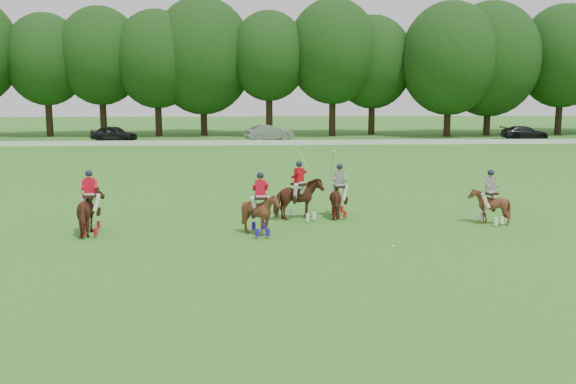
{
  "coord_description": "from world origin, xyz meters",
  "views": [
    {
      "loc": [
        -1.4,
        -19.52,
        5.4
      ],
      "look_at": [
        -0.23,
        4.2,
        1.4
      ],
      "focal_mm": 40.0,
      "sensor_mm": 36.0,
      "label": 1
    }
  ],
  "objects_px": {
    "car_mid": "(269,133)",
    "car_right": "(525,133)",
    "car_left": "(114,133)",
    "polo_red_b": "(299,199)",
    "polo_red_c": "(261,213)",
    "polo_ball": "(393,246)",
    "polo_stripe_a": "(339,198)",
    "polo_stripe_b": "(489,205)",
    "polo_red_a": "(91,211)"
  },
  "relations": [
    {
      "from": "car_right",
      "to": "polo_stripe_b",
      "type": "bearing_deg",
      "value": 154.64
    },
    {
      "from": "car_right",
      "to": "polo_red_b",
      "type": "relative_size",
      "value": 1.58
    },
    {
      "from": "polo_red_b",
      "to": "polo_stripe_a",
      "type": "distance_m",
      "value": 1.74
    },
    {
      "from": "polo_red_a",
      "to": "polo_red_b",
      "type": "xyz_separation_m",
      "value": [
        7.72,
        2.14,
        0.01
      ]
    },
    {
      "from": "polo_red_c",
      "to": "polo_stripe_a",
      "type": "xyz_separation_m",
      "value": [
        3.24,
        3.02,
        -0.04
      ]
    },
    {
      "from": "polo_red_c",
      "to": "polo_ball",
      "type": "relative_size",
      "value": 25.5
    },
    {
      "from": "car_left",
      "to": "polo_ball",
      "type": "relative_size",
      "value": 49.06
    },
    {
      "from": "polo_red_a",
      "to": "polo_red_b",
      "type": "distance_m",
      "value": 8.01
    },
    {
      "from": "polo_red_a",
      "to": "car_right",
      "type": "bearing_deg",
      "value": 50.15
    },
    {
      "from": "polo_stripe_a",
      "to": "polo_stripe_b",
      "type": "height_order",
      "value": "polo_stripe_a"
    },
    {
      "from": "polo_red_a",
      "to": "polo_stripe_a",
      "type": "relative_size",
      "value": 0.86
    },
    {
      "from": "polo_red_c",
      "to": "polo_stripe_b",
      "type": "xyz_separation_m",
      "value": [
        8.92,
        1.44,
        -0.07
      ]
    },
    {
      "from": "car_mid",
      "to": "polo_red_a",
      "type": "relative_size",
      "value": 1.96
    },
    {
      "from": "car_right",
      "to": "polo_stripe_a",
      "type": "relative_size",
      "value": 1.68
    },
    {
      "from": "polo_stripe_a",
      "to": "polo_stripe_b",
      "type": "distance_m",
      "value": 5.89
    },
    {
      "from": "car_mid",
      "to": "polo_stripe_a",
      "type": "distance_m",
      "value": 36.38
    },
    {
      "from": "car_mid",
      "to": "polo_stripe_a",
      "type": "relative_size",
      "value": 1.68
    },
    {
      "from": "polo_red_a",
      "to": "polo_ball",
      "type": "distance_m",
      "value": 10.89
    },
    {
      "from": "polo_red_a",
      "to": "polo_stripe_a",
      "type": "bearing_deg",
      "value": 15.37
    },
    {
      "from": "car_left",
      "to": "polo_stripe_b",
      "type": "distance_m",
      "value": 44.14
    },
    {
      "from": "polo_ball",
      "to": "car_mid",
      "type": "bearing_deg",
      "value": 94.52
    },
    {
      "from": "car_mid",
      "to": "polo_red_b",
      "type": "height_order",
      "value": "polo_red_b"
    },
    {
      "from": "car_mid",
      "to": "polo_red_b",
      "type": "bearing_deg",
      "value": 161.57
    },
    {
      "from": "polo_red_b",
      "to": "polo_ball",
      "type": "bearing_deg",
      "value": -58.24
    },
    {
      "from": "polo_stripe_a",
      "to": "polo_ball",
      "type": "xyz_separation_m",
      "value": [
        1.17,
        -5.05,
        -0.74
      ]
    },
    {
      "from": "car_right",
      "to": "polo_red_c",
      "type": "height_order",
      "value": "polo_red_c"
    },
    {
      "from": "car_left",
      "to": "car_mid",
      "type": "height_order",
      "value": "car_mid"
    },
    {
      "from": "car_left",
      "to": "polo_stripe_a",
      "type": "distance_m",
      "value": 40.09
    },
    {
      "from": "car_left",
      "to": "car_right",
      "type": "bearing_deg",
      "value": -72.74
    },
    {
      "from": "car_mid",
      "to": "car_right",
      "type": "height_order",
      "value": "car_mid"
    },
    {
      "from": "car_mid",
      "to": "polo_red_c",
      "type": "distance_m",
      "value": 39.35
    },
    {
      "from": "polo_red_b",
      "to": "car_mid",
      "type": "bearing_deg",
      "value": 90.66
    },
    {
      "from": "polo_stripe_b",
      "to": "car_right",
      "type": "bearing_deg",
      "value": 65.34
    },
    {
      "from": "car_mid",
      "to": "polo_stripe_b",
      "type": "bearing_deg",
      "value": 172.51
    },
    {
      "from": "polo_red_c",
      "to": "car_right",
      "type": "bearing_deg",
      "value": 56.22
    },
    {
      "from": "car_left",
      "to": "polo_stripe_b",
      "type": "relative_size",
      "value": 2.07
    },
    {
      "from": "car_right",
      "to": "polo_stripe_a",
      "type": "height_order",
      "value": "polo_stripe_a"
    },
    {
      "from": "polo_red_c",
      "to": "polo_stripe_b",
      "type": "bearing_deg",
      "value": 9.18
    },
    {
      "from": "polo_stripe_b",
      "to": "polo_red_b",
      "type": "bearing_deg",
      "value": 171.25
    },
    {
      "from": "car_mid",
      "to": "polo_red_b",
      "type": "distance_m",
      "value": 36.76
    },
    {
      "from": "car_left",
      "to": "polo_red_b",
      "type": "relative_size",
      "value": 1.51
    },
    {
      "from": "polo_red_b",
      "to": "polo_ball",
      "type": "relative_size",
      "value": 32.41
    },
    {
      "from": "car_right",
      "to": "polo_stripe_b",
      "type": "height_order",
      "value": "polo_stripe_b"
    },
    {
      "from": "car_left",
      "to": "car_right",
      "type": "xyz_separation_m",
      "value": [
        40.04,
        0.0,
        -0.08
      ]
    },
    {
      "from": "polo_ball",
      "to": "polo_red_c",
      "type": "bearing_deg",
      "value": 155.28
    },
    {
      "from": "car_left",
      "to": "polo_red_b",
      "type": "bearing_deg",
      "value": -140.16
    },
    {
      "from": "car_mid",
      "to": "car_right",
      "type": "relative_size",
      "value": 1.0
    },
    {
      "from": "car_left",
      "to": "car_right",
      "type": "relative_size",
      "value": 0.96
    },
    {
      "from": "car_mid",
      "to": "polo_stripe_a",
      "type": "xyz_separation_m",
      "value": [
        2.1,
        -36.32,
        0.03
      ]
    },
    {
      "from": "polo_red_a",
      "to": "polo_stripe_a",
      "type": "height_order",
      "value": "polo_stripe_a"
    }
  ]
}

